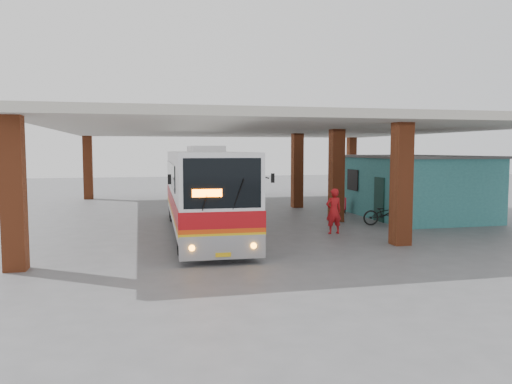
{
  "coord_description": "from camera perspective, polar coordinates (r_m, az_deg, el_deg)",
  "views": [
    {
      "loc": [
        -6.07,
        -19.02,
        3.39
      ],
      "look_at": [
        -1.61,
        0.0,
        1.74
      ],
      "focal_mm": 35.0,
      "sensor_mm": 36.0,
      "label": 1
    }
  ],
  "objects": [
    {
      "name": "ground",
      "position": [
        20.25,
        4.45,
        -4.81
      ],
      "size": [
        90.0,
        90.0,
        0.0
      ],
      "primitive_type": "plane",
      "color": "#515154",
      "rests_on": "ground"
    },
    {
      "name": "brick_columns",
      "position": [
        25.19,
        4.13,
        2.06
      ],
      "size": [
        20.1,
        21.6,
        4.35
      ],
      "color": "brown",
      "rests_on": "ground"
    },
    {
      "name": "canopy_roof",
      "position": [
        26.37,
        1.24,
        7.25
      ],
      "size": [
        21.0,
        23.0,
        0.3
      ],
      "primitive_type": "cube",
      "color": "beige",
      "rests_on": "brick_columns"
    },
    {
      "name": "shop_building",
      "position": [
        26.78,
        17.26,
        0.71
      ],
      "size": [
        5.2,
        8.2,
        3.11
      ],
      "color": "#2F7175",
      "rests_on": "ground"
    },
    {
      "name": "coach_bus",
      "position": [
        20.35,
        -6.06,
        0.21
      ],
      "size": [
        2.92,
        12.23,
        3.54
      ],
      "rotation": [
        0.0,
        0.0,
        -0.03
      ],
      "color": "silver",
      "rests_on": "ground"
    },
    {
      "name": "motorcycle",
      "position": [
        23.2,
        14.59,
        -2.39
      ],
      "size": [
        2.13,
        1.05,
        1.07
      ],
      "primitive_type": "imported",
      "rotation": [
        0.0,
        0.0,
        1.4
      ],
      "color": "black",
      "rests_on": "ground"
    },
    {
      "name": "pedestrian",
      "position": [
        20.41,
        8.87,
        -2.17
      ],
      "size": [
        0.69,
        0.47,
        1.84
      ],
      "primitive_type": "imported",
      "rotation": [
        0.0,
        0.0,
        3.19
      ],
      "color": "red",
      "rests_on": "ground"
    },
    {
      "name": "red_chair",
      "position": [
        27.07,
        9.97,
        -1.6
      ],
      "size": [
        0.55,
        0.55,
        0.84
      ],
      "rotation": [
        0.0,
        0.0,
        -0.3
      ],
      "color": "red",
      "rests_on": "ground"
    }
  ]
}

